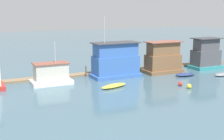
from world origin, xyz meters
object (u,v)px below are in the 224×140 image
(dinghy_grey, at_px, (221,74))
(dinghy_navy, at_px, (185,75))
(dinghy_yellow, at_px, (114,86))
(buoy_yellow, at_px, (189,86))
(buoy_red, at_px, (180,84))
(houseboat_white, at_px, (51,74))
(houseboat_blue, at_px, (116,61))
(houseboat_brown, at_px, (163,59))
(houseboat_teal, at_px, (206,55))
(mooring_post_far_right, at_px, (86,71))

(dinghy_grey, bearing_deg, dinghy_navy, 158.23)
(dinghy_yellow, height_order, dinghy_grey, dinghy_yellow)
(buoy_yellow, relative_size, buoy_red, 1.10)
(houseboat_white, bearing_deg, dinghy_navy, -11.25)
(houseboat_white, xyz_separation_m, houseboat_blue, (10.07, 0.10, 1.16))
(dinghy_navy, bearing_deg, buoy_red, -133.85)
(houseboat_blue, bearing_deg, houseboat_brown, -2.58)
(dinghy_grey, bearing_deg, dinghy_yellow, 178.27)
(houseboat_white, xyz_separation_m, dinghy_grey, (25.53, -6.16, -1.16))
(houseboat_white, distance_m, houseboat_teal, 27.39)
(dinghy_navy, relative_size, mooring_post_far_right, 2.02)
(houseboat_brown, bearing_deg, dinghy_navy, -65.97)
(houseboat_blue, xyz_separation_m, dinghy_navy, (10.08, -4.11, -2.25))
(houseboat_white, xyz_separation_m, dinghy_yellow, (7.05, -5.60, -1.11))
(dinghy_grey, xyz_separation_m, buoy_yellow, (-9.75, -4.21, 0.13))
(dinghy_grey, bearing_deg, houseboat_teal, 72.42)
(houseboat_white, height_order, houseboat_teal, houseboat_white)
(houseboat_teal, xyz_separation_m, dinghy_navy, (-7.22, -3.64, -2.12))
(houseboat_teal, bearing_deg, buoy_red, -144.63)
(dinghy_grey, bearing_deg, houseboat_blue, 157.97)
(dinghy_navy, height_order, buoy_red, buoy_red)
(dinghy_grey, xyz_separation_m, buoy_red, (-9.87, -2.51, 0.10))
(houseboat_blue, distance_m, houseboat_brown, 8.43)
(houseboat_teal, height_order, dinghy_yellow, houseboat_teal)
(houseboat_blue, height_order, houseboat_teal, houseboat_blue)
(dinghy_yellow, bearing_deg, houseboat_blue, 62.07)
(dinghy_navy, xyz_separation_m, dinghy_grey, (5.39, -2.15, -0.07))
(houseboat_brown, bearing_deg, houseboat_teal, -0.55)
(houseboat_brown, height_order, dinghy_grey, houseboat_brown)
(houseboat_teal, relative_size, dinghy_yellow, 1.25)
(buoy_yellow, bearing_deg, houseboat_brown, 74.98)
(houseboat_brown, bearing_deg, mooring_post_far_right, 168.40)
(mooring_post_far_right, bearing_deg, houseboat_blue, -28.32)
(houseboat_blue, height_order, mooring_post_far_right, houseboat_blue)
(houseboat_teal, relative_size, buoy_red, 9.16)
(dinghy_yellow, xyz_separation_m, dinghy_navy, (13.10, 1.59, 0.02))
(mooring_post_far_right, distance_m, buoy_red, 14.60)
(houseboat_brown, distance_m, buoy_yellow, 10.63)
(houseboat_teal, xyz_separation_m, dinghy_grey, (-1.84, -5.79, -2.19))
(houseboat_white, height_order, buoy_red, houseboat_white)
(houseboat_brown, relative_size, dinghy_grey, 2.16)
(buoy_yellow, distance_m, buoy_red, 1.70)
(dinghy_grey, bearing_deg, mooring_post_far_right, 156.61)
(houseboat_blue, xyz_separation_m, buoy_red, (5.60, -8.77, -2.22))
(mooring_post_far_right, relative_size, buoy_red, 2.91)
(houseboat_blue, height_order, dinghy_navy, houseboat_blue)
(houseboat_blue, relative_size, mooring_post_far_right, 5.48)
(houseboat_brown, xyz_separation_m, houseboat_teal, (8.88, -0.08, 0.06))
(dinghy_navy, height_order, dinghy_grey, dinghy_navy)
(dinghy_yellow, bearing_deg, buoy_yellow, -28.62)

